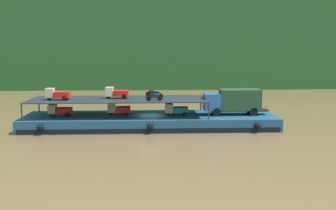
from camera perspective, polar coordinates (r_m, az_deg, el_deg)
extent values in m
plane|color=brown|center=(47.39, -2.63, -3.25)|extent=(400.00, 400.00, 0.00)
cube|color=#235628|center=(105.66, -2.76, 14.89)|extent=(114.60, 32.48, 43.28)
cube|color=navy|center=(47.24, -2.63, -2.36)|extent=(30.20, 7.71, 1.50)
cube|color=black|center=(43.52, -2.62, -3.82)|extent=(29.59, 0.06, 0.50)
sphere|color=black|center=(44.87, -18.26, -3.21)|extent=(0.74, 0.74, 0.74)
sphere|color=black|center=(43.22, -2.62, -3.23)|extent=(0.74, 0.74, 0.74)
sphere|color=black|center=(44.88, 13.01, -3.00)|extent=(0.74, 0.74, 0.74)
cube|color=#285BA3|center=(47.19, 6.49, 0.47)|extent=(2.01, 2.20, 2.00)
cube|color=#192833|center=(46.98, 5.26, 0.89)|extent=(0.07, 1.84, 0.60)
cube|color=#234228|center=(47.83, 10.52, 0.80)|extent=(4.81, 2.33, 2.50)
cube|color=black|center=(48.02, 10.48, -0.74)|extent=(6.81, 1.42, 0.20)
cylinder|color=black|center=(48.40, 6.74, -0.65)|extent=(1.00, 0.29, 1.00)
cylinder|color=black|center=(46.43, 7.16, -1.04)|extent=(1.00, 0.29, 1.00)
cylinder|color=black|center=(49.34, 11.83, -0.60)|extent=(1.00, 0.29, 1.00)
cylinder|color=black|center=(47.42, 12.45, -0.97)|extent=(1.00, 0.29, 1.00)
cylinder|color=#232833|center=(50.73, 4.84, 0.36)|extent=(0.16, 0.16, 2.00)
cylinder|color=#232833|center=(44.12, 5.99, -0.85)|extent=(0.16, 0.16, 2.00)
cylinder|color=#232833|center=(52.26, -18.44, 0.19)|extent=(0.16, 0.16, 2.00)
cylinder|color=#232833|center=(45.87, -20.70, -0.99)|extent=(0.16, 0.16, 2.00)
cube|color=#232833|center=(46.97, -7.29, 0.86)|extent=(21.00, 6.91, 0.10)
cube|color=red|center=(48.06, -14.98, -0.78)|extent=(1.71, 1.22, 0.70)
cube|color=#C6B793|center=(48.36, -16.60, -0.55)|extent=(0.91, 1.01, 1.10)
cube|color=#19232D|center=(48.46, -17.14, -0.43)|extent=(0.05, 0.85, 0.38)
cylinder|color=black|center=(48.48, -16.75, -1.20)|extent=(0.56, 0.15, 0.56)
cylinder|color=black|center=(48.54, -14.36, -1.09)|extent=(0.56, 0.15, 0.56)
cylinder|color=black|center=(47.51, -14.63, -1.30)|extent=(0.56, 0.15, 0.56)
cube|color=red|center=(47.63, -6.57, -0.63)|extent=(1.74, 1.26, 0.70)
cube|color=#C6B793|center=(47.66, -8.26, -0.42)|extent=(0.93, 1.03, 1.10)
cube|color=#19232D|center=(47.68, -8.83, -0.29)|extent=(0.07, 0.85, 0.38)
cylinder|color=black|center=(47.76, -8.43, -1.07)|extent=(0.56, 0.16, 0.56)
cylinder|color=black|center=(48.19, -6.07, -0.94)|extent=(0.56, 0.16, 0.56)
cylinder|color=black|center=(47.15, -6.10, -1.15)|extent=(0.56, 0.16, 0.56)
cube|color=teal|center=(46.95, 1.87, -0.71)|extent=(1.76, 1.28, 0.70)
cube|color=beige|center=(46.76, 0.17, -0.50)|extent=(0.95, 1.04, 1.10)
cube|color=#19232D|center=(46.70, -0.41, -0.37)|extent=(0.08, 0.85, 0.38)
cylinder|color=black|center=(46.83, -0.02, -1.16)|extent=(0.57, 0.17, 0.56)
cylinder|color=black|center=(47.58, 2.26, -1.02)|extent=(0.57, 0.17, 0.56)
cylinder|color=black|center=(46.54, 2.44, -1.23)|extent=(0.57, 0.17, 0.56)
cube|color=red|center=(47.06, -15.31, 1.48)|extent=(1.77, 1.30, 0.70)
cube|color=#C6B793|center=(47.44, -16.94, 1.71)|extent=(0.96, 1.05, 1.10)
cube|color=#19232D|center=(47.58, -17.49, 1.83)|extent=(0.09, 0.85, 0.38)
cylinder|color=black|center=(47.55, -17.09, 1.05)|extent=(0.57, 0.17, 0.56)
cylinder|color=black|center=(47.50, -14.65, 1.14)|extent=(0.57, 0.17, 0.56)
cylinder|color=black|center=(46.49, -14.99, 0.97)|extent=(0.57, 0.17, 0.56)
cube|color=red|center=(47.15, -6.92, 1.72)|extent=(1.76, 1.29, 0.70)
cube|color=beige|center=(47.33, -8.60, 1.96)|extent=(0.95, 1.05, 1.10)
cube|color=#19232D|center=(47.39, -9.17, 2.09)|extent=(0.08, 0.85, 0.38)
cylinder|color=black|center=(47.41, -8.77, 1.30)|extent=(0.57, 0.17, 0.56)
cylinder|color=black|center=(47.67, -6.35, 1.38)|extent=(0.57, 0.17, 0.56)
cylinder|color=black|center=(46.62, -6.50, 1.22)|extent=(0.57, 0.17, 0.56)
cylinder|color=black|center=(44.74, -1.21, 1.00)|extent=(0.60, 0.10, 0.60)
cylinder|color=black|center=(44.72, -2.88, 0.99)|extent=(0.60, 0.10, 0.60)
cube|color=black|center=(44.70, -2.05, 1.28)|extent=(1.10, 0.20, 0.28)
cube|color=black|center=(44.67, -2.37, 1.50)|extent=(0.60, 0.20, 0.12)
cylinder|color=#B2B2B7|center=(44.67, -1.34, 1.70)|extent=(0.04, 0.55, 0.04)
cylinder|color=black|center=(46.81, -1.08, 1.33)|extent=(0.60, 0.12, 0.60)
cylinder|color=black|center=(46.76, -2.67, 1.31)|extent=(0.60, 0.12, 0.60)
cube|color=#1E4C99|center=(46.76, -1.88, 1.59)|extent=(1.11, 0.23, 0.28)
cube|color=black|center=(46.73, -2.19, 1.80)|extent=(0.61, 0.22, 0.12)
cylinder|color=#B2B2B7|center=(46.75, -1.21, 2.00)|extent=(0.06, 0.55, 0.04)
cylinder|color=black|center=(48.86, -1.45, 1.62)|extent=(0.60, 0.11, 0.60)
cylinder|color=black|center=(48.82, -2.98, 1.61)|extent=(0.60, 0.11, 0.60)
cube|color=black|center=(48.81, -2.22, 1.87)|extent=(1.10, 0.22, 0.28)
cube|color=black|center=(48.79, -2.51, 2.08)|extent=(0.60, 0.21, 0.12)
cylinder|color=#B2B2B7|center=(48.80, -1.57, 2.26)|extent=(0.05, 0.55, 0.04)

